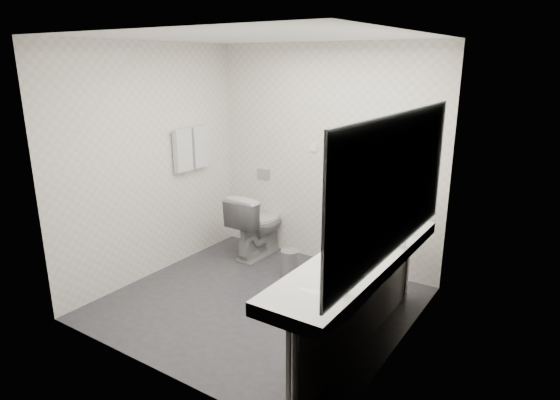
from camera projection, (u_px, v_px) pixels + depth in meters
The scene contains 32 objects.
floor at pixel (259, 303), 4.72m from camera, with size 2.80×2.80×0.00m, color #2E2D33.
ceiling at pixel (255, 37), 4.01m from camera, with size 2.80×2.80×0.00m, color white.
wall_back at pixel (325, 157), 5.41m from camera, with size 2.80×2.80×0.00m, color white.
wall_front at pixel (148, 218), 3.33m from camera, with size 2.80×2.80×0.00m, color white.
wall_left at pixel (152, 163), 5.11m from camera, with size 2.60×2.60×0.00m, color white.
wall_right at pixel (406, 205), 3.63m from camera, with size 2.60×2.60×0.00m, color white.
vanity_counter at pixel (359, 260), 3.74m from camera, with size 0.55×2.20×0.10m, color white.
vanity_panel at pixel (359, 310), 3.85m from camera, with size 0.03×2.15×0.75m, color #989690.
vanity_post_near at pixel (295, 380), 3.00m from camera, with size 0.06×0.06×0.75m, color silver.
vanity_post_far at pixel (407, 266), 4.66m from camera, with size 0.06×0.06×0.75m, color silver.
mirror at pixel (397, 185), 3.42m from camera, with size 0.02×2.20×1.05m, color #B2BCC6.
basin_near at pixel (319, 288), 3.21m from camera, with size 0.40×0.31×0.05m, color white.
basin_far at pixel (390, 232), 4.25m from camera, with size 0.40×0.31×0.05m, color white.
faucet_near at pixel (345, 283), 3.08m from camera, with size 0.04×0.04×0.15m, color silver.
faucet_far at pixel (412, 227), 4.12m from camera, with size 0.04×0.04×0.15m, color silver.
soap_bottle_a at pixel (361, 249), 3.70m from camera, with size 0.05×0.05×0.11m, color silver.
soap_bottle_b at pixel (369, 241), 3.86m from camera, with size 0.08×0.08×0.10m, color silver.
soap_bottle_c at pixel (370, 251), 3.66m from camera, with size 0.04×0.04×0.11m, color silver.
glass_left at pixel (403, 241), 3.85m from camera, with size 0.06×0.06×0.11m, color silver.
glass_right at pixel (395, 235), 3.97m from camera, with size 0.07×0.07×0.12m, color silver.
toilet at pixel (257, 224), 5.79m from camera, with size 0.44×0.78×0.79m, color white.
flush_plate at pixel (263, 174), 5.93m from camera, with size 0.18×0.02×0.12m, color #B2B5BA.
pedal_bin at pixel (290, 264), 5.27m from camera, with size 0.21×0.21×0.29m, color #B2B5BA.
bin_lid at pixel (290, 251), 5.22m from camera, with size 0.21×0.21×0.01m, color #B2B5BA.
towel_rail at pixel (190, 129), 5.44m from camera, with size 0.02×0.02×0.62m, color silver.
towel_near at pixel (183, 150), 5.38m from camera, with size 0.07×0.24×0.48m, color silver.
towel_far at pixel (200, 147), 5.61m from camera, with size 0.07×0.24×0.48m, color silver.
dryer_cradle at pixel (344, 138), 5.18m from camera, with size 0.10×0.04×0.14m, color #939398.
dryer_barrel at pixel (342, 136), 5.12m from camera, with size 0.08×0.08×0.14m, color #939398.
dryer_cord at pixel (343, 160), 5.24m from camera, with size 0.02×0.02×0.35m, color black.
switch_plate_a at pixel (313, 147), 5.45m from camera, with size 0.09×0.02×0.09m, color white.
switch_plate_b at pixel (370, 154), 5.08m from camera, with size 0.09×0.02×0.09m, color white.
Camera 1 is at (2.51, -3.42, 2.31)m, focal length 30.59 mm.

